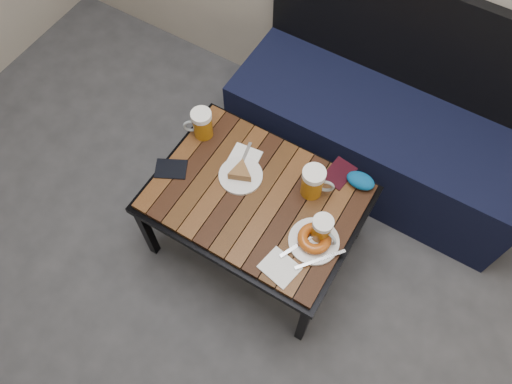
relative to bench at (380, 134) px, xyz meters
The scene contains 13 objects.
room_shell 1.95m from the bench, 94.84° to the right, with size 4.00×4.00×4.00m.
bench is the anchor object (origin of this frame).
cafe_table 0.75m from the bench, 112.25° to the right, with size 0.84×0.62×0.47m.
beer_mug_left 0.87m from the bench, 139.25° to the right, with size 0.13×0.11×0.14m.
beer_mug_centre 0.62m from the bench, 100.06° to the right, with size 0.14×0.11×0.15m.
beer_mug_right 0.75m from the bench, 88.21° to the right, with size 0.12×0.09×0.13m.
plate_pie 0.77m from the bench, 120.65° to the right, with size 0.18×0.18×0.05m.
plate_bagel 0.77m from the bench, 89.07° to the right, with size 0.22×0.23×0.05m.
napkin_left 0.72m from the bench, 126.18° to the right, with size 0.13×0.16×0.01m.
napkin_right 0.92m from the bench, 93.00° to the right, with size 0.15×0.13×0.01m.
passport_navy 1.01m from the bench, 130.24° to the right, with size 0.09×0.13×0.01m, color black.
passport_burgundy 0.47m from the bench, 95.48° to the right, with size 0.10×0.13×0.01m, color black.
knit_pouch 0.48m from the bench, 82.94° to the right, with size 0.12×0.08×0.05m, color navy.
Camera 1 is at (0.31, 0.28, 2.21)m, focal length 35.00 mm.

